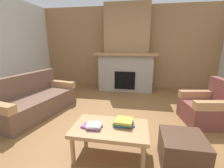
# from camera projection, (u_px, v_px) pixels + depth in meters

# --- Properties ---
(ground) EXTENTS (9.00, 9.00, 0.00)m
(ground) POSITION_uv_depth(u_px,v_px,m) (113.00, 129.00, 2.82)
(ground) COLOR brown
(wall_back_wood_panel) EXTENTS (6.00, 0.12, 2.70)m
(wall_back_wood_panel) POSITION_uv_depth(u_px,v_px,m) (127.00, 48.00, 5.34)
(wall_back_wood_panel) COLOR #997047
(wall_back_wood_panel) RESTS_ON ground
(fireplace) EXTENTS (1.90, 0.82, 2.70)m
(fireplace) POSITION_uv_depth(u_px,v_px,m) (126.00, 54.00, 5.03)
(fireplace) COLOR gray
(fireplace) RESTS_ON ground
(couch) EXTENTS (1.18, 1.93, 0.85)m
(couch) POSITION_uv_depth(u_px,v_px,m) (34.00, 101.00, 3.40)
(couch) COLOR brown
(couch) RESTS_ON ground
(armchair) EXTENTS (0.87, 0.87, 0.85)m
(armchair) POSITION_uv_depth(u_px,v_px,m) (207.00, 108.00, 2.99)
(armchair) COLOR brown
(armchair) RESTS_ON ground
(coffee_table) EXTENTS (1.00, 0.60, 0.43)m
(coffee_table) POSITION_uv_depth(u_px,v_px,m) (110.00, 130.00, 2.08)
(coffee_table) COLOR tan
(coffee_table) RESTS_ON ground
(ottoman) EXTENTS (0.52, 0.52, 0.40)m
(ottoman) POSITION_uv_depth(u_px,v_px,m) (182.00, 151.00, 1.94)
(ottoman) COLOR #4C3323
(ottoman) RESTS_ON ground
(book_stack_near_edge) EXTENTS (0.28, 0.21, 0.05)m
(book_stack_near_edge) POSITION_uv_depth(u_px,v_px,m) (93.00, 126.00, 2.03)
(book_stack_near_edge) COLOR #7A3D84
(book_stack_near_edge) RESTS_ON coffee_table
(book_stack_center) EXTENTS (0.29, 0.23, 0.09)m
(book_stack_center) POSITION_uv_depth(u_px,v_px,m) (124.00, 122.00, 2.09)
(book_stack_center) COLOR #335699
(book_stack_center) RESTS_ON coffee_table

